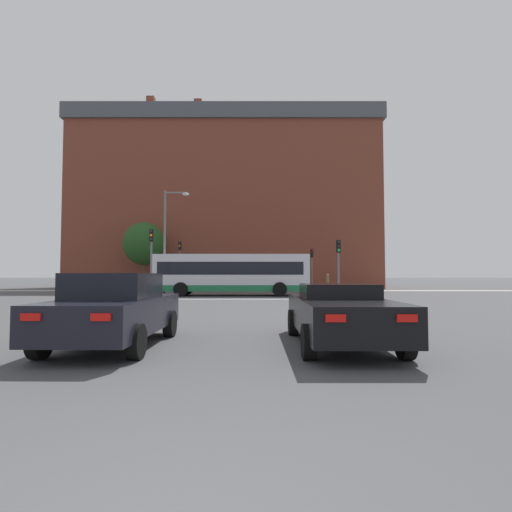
# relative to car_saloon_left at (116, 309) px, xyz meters

# --- Properties ---
(stop_line_strip) EXTENTS (9.68, 0.30, 0.01)m
(stop_line_strip) POSITION_rel_car_saloon_left_xyz_m (2.37, 16.21, -0.78)
(stop_line_strip) COLOR silver
(stop_line_strip) RESTS_ON ground_plane
(far_pavement) EXTENTS (70.75, 2.50, 0.01)m
(far_pavement) POSITION_rel_car_saloon_left_xyz_m (2.37, 29.45, -0.78)
(far_pavement) COLOR #A09B91
(far_pavement) RESTS_ON ground_plane
(brick_civic_building) EXTENTS (34.56, 14.00, 22.21)m
(brick_civic_building) POSITION_rel_car_saloon_left_xyz_m (-0.49, 39.78, 9.20)
(brick_civic_building) COLOR brown
(brick_civic_building) RESTS_ON ground_plane
(car_saloon_left) EXTENTS (2.00, 4.30, 1.54)m
(car_saloon_left) POSITION_rel_car_saloon_left_xyz_m (0.00, 0.00, 0.00)
(car_saloon_left) COLOR black
(car_saloon_left) RESTS_ON ground_plane
(car_roadster_right) EXTENTS (1.95, 4.68, 1.31)m
(car_roadster_right) POSITION_rel_car_saloon_left_xyz_m (4.78, 0.13, -0.09)
(car_roadster_right) COLOR black
(car_roadster_right) RESTS_ON ground_plane
(bus_crossing_lead) EXTENTS (11.11, 2.69, 2.97)m
(bus_crossing_lead) POSITION_rel_car_saloon_left_xyz_m (1.19, 20.50, 0.81)
(bus_crossing_lead) COLOR silver
(bus_crossing_lead) RESTS_ON ground_plane
(traffic_light_far_right) EXTENTS (0.26, 0.31, 3.96)m
(traffic_light_far_right) POSITION_rel_car_saloon_left_xyz_m (8.24, 28.90, 1.90)
(traffic_light_far_right) COLOR slate
(traffic_light_far_right) RESTS_ON ground_plane
(traffic_light_near_left) EXTENTS (0.26, 0.31, 4.42)m
(traffic_light_near_left) POSITION_rel_car_saloon_left_xyz_m (-3.67, 16.79, 2.17)
(traffic_light_near_left) COLOR slate
(traffic_light_near_left) RESTS_ON ground_plane
(traffic_light_near_right) EXTENTS (0.26, 0.31, 3.71)m
(traffic_light_near_right) POSITION_rel_car_saloon_left_xyz_m (8.20, 16.65, 1.74)
(traffic_light_near_right) COLOR slate
(traffic_light_near_right) RESTS_ON ground_plane
(traffic_light_far_left) EXTENTS (0.26, 0.31, 4.59)m
(traffic_light_far_left) POSITION_rel_car_saloon_left_xyz_m (-4.09, 28.39, 2.28)
(traffic_light_far_left) COLOR slate
(traffic_light_far_left) RESTS_ON ground_plane
(street_lamp_junction) EXTENTS (1.84, 0.36, 7.64)m
(street_lamp_junction) POSITION_rel_car_saloon_left_xyz_m (-3.37, 20.33, 3.82)
(street_lamp_junction) COLOR slate
(street_lamp_junction) RESTS_ON ground_plane
(pedestrian_waiting) EXTENTS (0.34, 0.45, 1.62)m
(pedestrian_waiting) POSITION_rel_car_saloon_left_xyz_m (9.94, 30.15, 0.16)
(pedestrian_waiting) COLOR brown
(pedestrian_waiting) RESTS_ON ground_plane
(pedestrian_walking_east) EXTENTS (0.45, 0.42, 1.75)m
(pedestrian_walking_east) POSITION_rel_car_saloon_left_xyz_m (-5.52, 30.31, 0.25)
(pedestrian_walking_east) COLOR brown
(pedestrian_walking_east) RESTS_ON ground_plane
(tree_by_building) EXTENTS (4.01, 4.01, 6.69)m
(tree_by_building) POSITION_rel_car_saloon_left_xyz_m (-8.06, 30.68, 3.79)
(tree_by_building) COLOR #4C3823
(tree_by_building) RESTS_ON ground_plane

